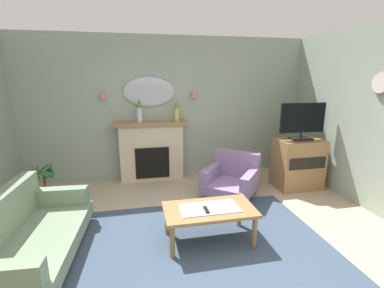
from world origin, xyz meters
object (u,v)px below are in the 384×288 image
object	(u,v)px
fireplace	(152,151)
wall_sconce_left	(102,95)
mantel_vase_centre	(139,111)
floral_couch	(25,234)
wall_sconce_right	(193,94)
tv_cabinet	(298,163)
wall_clock	(381,83)
tv_remote	(206,210)
coffee_table	(209,212)
tv_flatscreen	(303,120)
wall_mirror	(149,92)
mantel_vase_left	(177,110)
armchair_by_coffee_table	(232,177)
potted_plant_small_fern	(44,179)

from	to	relation	value
fireplace	wall_sconce_left	distance (m)	1.38
mantel_vase_centre	floral_couch	world-z (taller)	mantel_vase_centre
mantel_vase_centre	wall_sconce_left	size ratio (longest dim) A/B	3.08
wall_sconce_right	floral_couch	xyz separation A→B (m)	(-2.36, -2.30, -1.34)
wall_sconce_right	tv_cabinet	size ratio (longest dim) A/B	0.16
wall_clock	tv_remote	world-z (taller)	wall_clock
wall_sconce_right	tv_cabinet	xyz separation A→B (m)	(1.73, -1.02, -1.21)
coffee_table	tv_flatscreen	world-z (taller)	tv_flatscreen
wall_mirror	tv_remote	distance (m)	2.80
mantel_vase_left	tv_remote	distance (m)	2.46
armchair_by_coffee_table	wall_mirror	bearing A→B (deg)	138.89
wall_sconce_left	wall_clock	bearing A→B (deg)	-26.88
fireplace	coffee_table	xyz separation A→B (m)	(0.55, -2.25, -0.19)
tv_cabinet	wall_sconce_right	bearing A→B (deg)	149.53
tv_remote	potted_plant_small_fern	world-z (taller)	potted_plant_small_fern
wall_sconce_left	tv_flatscreen	xyz separation A→B (m)	(3.43, -1.04, -0.41)
wall_sconce_left	potted_plant_small_fern	world-z (taller)	wall_sconce_left
floral_couch	mantel_vase_left	bearing A→B (deg)	47.23
wall_clock	tv_cabinet	distance (m)	1.82
fireplace	wall_clock	world-z (taller)	wall_clock
mantel_vase_centre	wall_clock	distance (m)	3.82
wall_sconce_left	wall_mirror	bearing A→B (deg)	3.37
wall_sconce_left	tv_remote	distance (m)	3.01
mantel_vase_centre	mantel_vase_left	world-z (taller)	mantel_vase_centre
tv_cabinet	tv_flatscreen	world-z (taller)	tv_flatscreen
wall_sconce_left	tv_flatscreen	distance (m)	3.60
wall_mirror	wall_sconce_left	bearing A→B (deg)	-176.63
wall_mirror	wall_clock	bearing A→B (deg)	-33.53
mantel_vase_centre	wall_sconce_left	distance (m)	0.72
tv_cabinet	potted_plant_small_fern	distance (m)	4.40
armchair_by_coffee_table	tv_cabinet	bearing A→B (deg)	3.04
coffee_table	tv_flatscreen	bearing A→B (deg)	32.80
wall_clock	armchair_by_coffee_table	xyz separation A→B (m)	(-1.79, 0.91, -1.59)
coffee_table	armchair_by_coffee_table	size ratio (longest dim) A/B	0.96
fireplace	armchair_by_coffee_table	world-z (taller)	fireplace
mantel_vase_centre	tv_remote	bearing A→B (deg)	-73.11
mantel_vase_left	tv_flatscreen	xyz separation A→B (m)	(2.08, -0.92, -0.13)
mantel_vase_centre	wall_clock	world-z (taller)	wall_clock
tv_cabinet	tv_flatscreen	size ratio (longest dim) A/B	1.07
potted_plant_small_fern	fireplace	bearing A→B (deg)	16.40
mantel_vase_left	potted_plant_small_fern	world-z (taller)	mantel_vase_left
floral_couch	wall_mirror	bearing A→B (deg)	57.19
tv_cabinet	tv_flatscreen	bearing A→B (deg)	-90.00
fireplace	wall_mirror	distance (m)	1.15
wall_sconce_left	fireplace	bearing A→B (deg)	-6.16
wall_sconce_right	wall_sconce_left	bearing A→B (deg)	180.00
coffee_table	tv_remote	distance (m)	0.10
armchair_by_coffee_table	tv_flatscreen	world-z (taller)	tv_flatscreen
mantel_vase_left	armchair_by_coffee_table	xyz separation A→B (m)	(0.80, -0.96, -1.07)
wall_sconce_right	wall_clock	bearing A→B (deg)	-41.74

